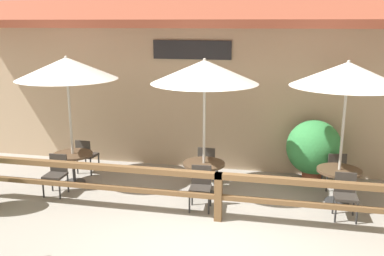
% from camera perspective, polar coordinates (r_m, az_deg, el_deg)
% --- Properties ---
extents(ground_plane, '(60.00, 60.00, 0.00)m').
position_cam_1_polar(ground_plane, '(7.40, 2.18, -15.68)').
color(ground_plane, gray).
extents(building_facade, '(14.28, 1.49, 4.23)m').
position_cam_1_polar(building_facade, '(10.60, 6.17, 5.77)').
color(building_facade, tan).
rests_on(building_facade, ground).
extents(patio_railing, '(10.40, 0.14, 0.95)m').
position_cam_1_polar(patio_railing, '(8.03, 3.55, -7.71)').
color(patio_railing, brown).
rests_on(patio_railing, ground).
extents(patio_umbrella_near, '(2.23, 2.23, 2.95)m').
position_cam_1_polar(patio_umbrella_near, '(9.85, -16.37, 7.63)').
color(patio_umbrella_near, '#B7B2A8').
rests_on(patio_umbrella_near, ground).
extents(dining_table_near, '(0.90, 0.90, 0.72)m').
position_cam_1_polar(dining_table_near, '(10.27, -15.57, -4.06)').
color(dining_table_near, '#4C3826').
rests_on(dining_table_near, ground).
extents(chair_near_streetside, '(0.43, 0.43, 0.87)m').
position_cam_1_polar(chair_near_streetside, '(9.76, -17.64, -5.67)').
color(chair_near_streetside, '#332D28').
rests_on(chair_near_streetside, ground).
extents(chair_near_wallside, '(0.46, 0.46, 0.87)m').
position_cam_1_polar(chair_near_wallside, '(10.87, -13.93, -3.40)').
color(chair_near_wallside, '#332D28').
rests_on(chair_near_wallside, ground).
extents(patio_umbrella_middle, '(2.23, 2.23, 2.95)m').
position_cam_1_polar(patio_umbrella_middle, '(8.79, 1.68, 7.49)').
color(patio_umbrella_middle, '#B7B2A8').
rests_on(patio_umbrella_middle, ground).
extents(dining_table_middle, '(0.90, 0.90, 0.72)m').
position_cam_1_polar(dining_table_middle, '(9.26, 1.58, -5.50)').
color(dining_table_middle, '#4C3826').
rests_on(dining_table_middle, ground).
extents(chair_middle_streetside, '(0.45, 0.45, 0.87)m').
position_cam_1_polar(chair_middle_streetside, '(8.60, 1.16, -7.64)').
color(chair_middle_streetside, '#332D28').
rests_on(chair_middle_streetside, ground).
extents(chair_middle_wallside, '(0.43, 0.43, 0.87)m').
position_cam_1_polar(chair_middle_wallside, '(9.98, 2.06, -4.55)').
color(chair_middle_wallside, '#332D28').
rests_on(chair_middle_wallside, ground).
extents(patio_umbrella_far, '(2.23, 2.23, 2.95)m').
position_cam_1_polar(patio_umbrella_far, '(8.88, 20.04, 6.73)').
color(patio_umbrella_far, '#B7B2A8').
rests_on(patio_umbrella_far, ground).
extents(dining_table_far, '(0.90, 0.90, 0.72)m').
position_cam_1_polar(dining_table_far, '(9.35, 18.98, -6.09)').
color(dining_table_far, '#4C3826').
rests_on(dining_table_far, ground).
extents(chair_far_streetside, '(0.43, 0.43, 0.87)m').
position_cam_1_polar(chair_far_streetside, '(8.71, 19.79, -8.21)').
color(chair_far_streetside, '#332D28').
rests_on(chair_far_streetside, ground).
extents(chair_far_wallside, '(0.49, 0.49, 0.87)m').
position_cam_1_polar(chair_far_wallside, '(10.06, 18.50, -5.15)').
color(chair_far_wallside, '#332D28').
rests_on(chair_far_wallside, ground).
extents(potted_plant_entrance_palm, '(1.26, 1.13, 1.47)m').
position_cam_1_polar(potted_plant_entrance_palm, '(10.32, 15.92, -2.63)').
color(potted_plant_entrance_palm, brown).
rests_on(potted_plant_entrance_palm, ground).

